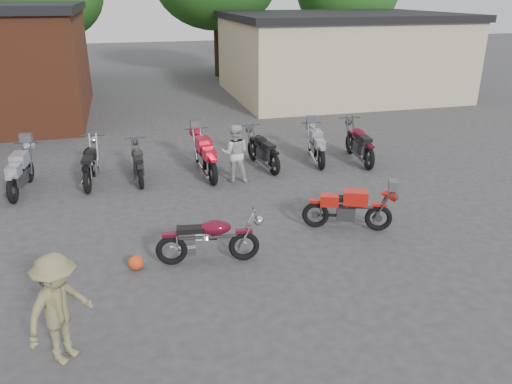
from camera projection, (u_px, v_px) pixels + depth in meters
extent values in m
plane|color=#333335|center=(232.00, 272.00, 8.95)|extent=(90.00, 90.00, 0.00)
cube|color=tan|center=(338.00, 57.00, 23.77)|extent=(10.00, 8.00, 3.50)
ellipsoid|color=red|center=(136.00, 263.00, 8.99)|extent=(0.37, 0.37, 0.27)
imported|color=#BBBBB7|center=(235.00, 153.00, 12.98)|extent=(0.86, 0.74, 1.52)
imported|color=olive|center=(59.00, 309.00, 6.55)|extent=(1.14, 1.16, 1.60)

